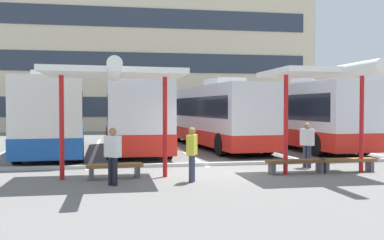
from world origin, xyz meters
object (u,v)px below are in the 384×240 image
at_px(bench_0, 115,168).
at_px(bench_2, 348,162).
at_px(waiting_shelter_0, 114,75).
at_px(bench_1, 296,163).
at_px(waiting_passenger_1, 113,153).
at_px(coach_bus_3, 303,116).
at_px(coach_bus_0, 54,117).
at_px(waiting_passenger_2, 307,142).
at_px(coach_bus_1, 134,118).
at_px(waiting_shelter_1, 329,75).
at_px(waiting_passenger_0, 192,151).
at_px(coach_bus_2, 215,116).

distance_m(bench_0, bench_2, 7.53).
height_order(waiting_shelter_0, bench_2, waiting_shelter_0).
relative_size(bench_1, waiting_passenger_1, 1.27).
distance_m(coach_bus_3, waiting_passenger_1, 13.36).
bearing_deg(coach_bus_0, waiting_passenger_2, -34.63).
distance_m(coach_bus_1, waiting_shelter_0, 8.53).
xyz_separation_m(coach_bus_3, bench_0, (-9.55, -8.11, -1.33)).
xyz_separation_m(waiting_shelter_0, waiting_passenger_2, (6.67, 1.44, -2.16)).
relative_size(coach_bus_3, waiting_shelter_1, 2.30).
xyz_separation_m(waiting_shelter_1, bench_2, (0.90, 0.39, -2.79)).
relative_size(bench_2, waiting_passenger_1, 1.20).
bearing_deg(bench_0, coach_bus_0, 109.19).
relative_size(coach_bus_0, bench_1, 5.24).
bearing_deg(waiting_passenger_0, waiting_shelter_1, 7.84).
distance_m(coach_bus_3, waiting_shelter_0, 12.72).
height_order(coach_bus_1, waiting_shelter_1, coach_bus_1).
bearing_deg(waiting_passenger_2, waiting_shelter_0, -167.83).
height_order(waiting_shelter_0, waiting_passenger_0, waiting_shelter_0).
xyz_separation_m(coach_bus_3, bench_1, (-3.82, -8.10, -1.33)).
height_order(coach_bus_0, coach_bus_2, coach_bus_0).
height_order(coach_bus_0, bench_2, coach_bus_0).
distance_m(coach_bus_3, bench_1, 9.05).
height_order(waiting_shelter_1, waiting_passenger_0, waiting_shelter_1).
bearing_deg(waiting_passenger_2, waiting_passenger_0, -153.65).
height_order(bench_1, waiting_passenger_0, waiting_passenger_0).
bearing_deg(waiting_shelter_0, waiting_passenger_0, -20.17).
relative_size(coach_bus_1, coach_bus_2, 0.88).
height_order(waiting_shelter_1, waiting_passenger_2, waiting_shelter_1).
height_order(coach_bus_3, waiting_shelter_1, coach_bus_3).
bearing_deg(bench_0, waiting_passenger_0, -24.23).
distance_m(coach_bus_0, waiting_passenger_0, 9.98).
relative_size(coach_bus_1, bench_1, 5.10).
height_order(bench_2, waiting_passenger_2, waiting_passenger_2).
bearing_deg(coach_bus_3, coach_bus_1, 179.61).
height_order(coach_bus_1, waiting_passenger_2, coach_bus_1).
relative_size(coach_bus_3, bench_0, 6.16).
distance_m(coach_bus_3, waiting_shelter_1, 9.08).
bearing_deg(waiting_passenger_2, coach_bus_3, 67.17).
distance_m(coach_bus_3, bench_2, 8.43).
xyz_separation_m(waiting_shelter_0, bench_2, (7.53, 0.21, -2.72)).
relative_size(coach_bus_0, waiting_passenger_0, 6.68).
bearing_deg(waiting_shelter_1, coach_bus_1, 123.63).
height_order(coach_bus_2, waiting_passenger_1, coach_bus_2).
xyz_separation_m(coach_bus_0, coach_bus_3, (12.24, 0.39, -0.01)).
distance_m(coach_bus_2, waiting_passenger_0, 10.97).
bearing_deg(waiting_passenger_2, waiting_shelter_1, -91.30).
bearing_deg(waiting_passenger_1, waiting_shelter_0, 86.91).
height_order(coach_bus_1, waiting_passenger_0, coach_bus_1).
bearing_deg(waiting_passenger_1, bench_2, 8.87).
bearing_deg(bench_1, bench_0, -179.86).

